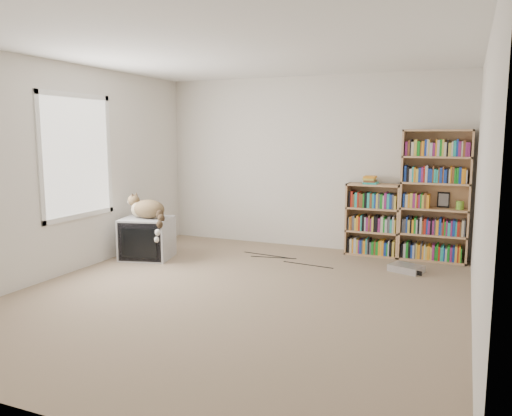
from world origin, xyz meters
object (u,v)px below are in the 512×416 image
at_px(bookcase_tall, 435,199).
at_px(dvd_player, 406,268).
at_px(crt_tv, 147,238).
at_px(bookcase_short, 373,222).
at_px(cat, 150,212).

height_order(bookcase_tall, dvd_player, bookcase_tall).
distance_m(crt_tv, bookcase_short, 3.11).
xyz_separation_m(cat, bookcase_short, (2.69, 1.44, -0.18)).
bearing_deg(bookcase_tall, dvd_player, -108.63).
relative_size(crt_tv, bookcase_tall, 0.44).
bearing_deg(bookcase_short, crt_tv, -153.40).
relative_size(bookcase_tall, bookcase_short, 1.74).
height_order(cat, dvd_player, cat).
bearing_deg(cat, bookcase_short, 25.86).
relative_size(bookcase_tall, dvd_player, 4.62).
height_order(crt_tv, dvd_player, crt_tv).
bearing_deg(dvd_player, crt_tv, -148.46).
bearing_deg(bookcase_short, cat, -151.92).
xyz_separation_m(bookcase_tall, bookcase_short, (-0.79, -0.00, -0.36)).
bearing_deg(dvd_player, bookcase_short, 146.98).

